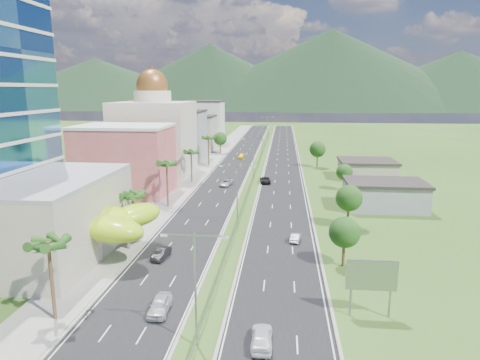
% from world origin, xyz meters
% --- Properties ---
extents(ground, '(500.00, 500.00, 0.00)m').
position_xyz_m(ground, '(0.00, 0.00, 0.00)').
color(ground, '#2D5119').
rests_on(ground, ground).
extents(road_left, '(11.00, 260.00, 0.04)m').
position_xyz_m(road_left, '(-7.50, 90.00, 0.02)').
color(road_left, black).
rests_on(road_left, ground).
extents(road_right, '(11.00, 260.00, 0.04)m').
position_xyz_m(road_right, '(7.50, 90.00, 0.02)').
color(road_right, black).
rests_on(road_right, ground).
extents(sidewalk_left, '(7.00, 260.00, 0.12)m').
position_xyz_m(sidewalk_left, '(-17.00, 90.00, 0.06)').
color(sidewalk_left, gray).
rests_on(sidewalk_left, ground).
extents(median_guardrail, '(0.10, 216.06, 0.76)m').
position_xyz_m(median_guardrail, '(0.00, 71.99, 0.62)').
color(median_guardrail, gray).
rests_on(median_guardrail, ground).
extents(streetlight_median_a, '(6.04, 0.25, 11.00)m').
position_xyz_m(streetlight_median_a, '(0.00, -25.00, 6.75)').
color(streetlight_median_a, gray).
rests_on(streetlight_median_a, ground).
extents(streetlight_median_b, '(6.04, 0.25, 11.00)m').
position_xyz_m(streetlight_median_b, '(0.00, 10.00, 6.75)').
color(streetlight_median_b, gray).
rests_on(streetlight_median_b, ground).
extents(streetlight_median_c, '(6.04, 0.25, 11.00)m').
position_xyz_m(streetlight_median_c, '(0.00, 50.00, 6.75)').
color(streetlight_median_c, gray).
rests_on(streetlight_median_c, ground).
extents(streetlight_median_d, '(6.04, 0.25, 11.00)m').
position_xyz_m(streetlight_median_d, '(0.00, 95.00, 6.75)').
color(streetlight_median_d, gray).
rests_on(streetlight_median_d, ground).
extents(streetlight_median_e, '(6.04, 0.25, 11.00)m').
position_xyz_m(streetlight_median_e, '(0.00, 140.00, 6.75)').
color(streetlight_median_e, gray).
rests_on(streetlight_median_e, ground).
extents(mall_podium, '(30.00, 24.00, 11.00)m').
position_xyz_m(mall_podium, '(-32.00, -6.00, 5.50)').
color(mall_podium, '#A09984').
rests_on(mall_podium, ground).
extents(lime_canopy, '(18.00, 15.00, 7.40)m').
position_xyz_m(lime_canopy, '(-20.00, -4.00, 4.99)').
color(lime_canopy, '#A4D614').
rests_on(lime_canopy, ground).
extents(pink_shophouse, '(20.00, 15.00, 15.00)m').
position_xyz_m(pink_shophouse, '(-28.00, 32.00, 7.50)').
color(pink_shophouse, '#B94E4C').
rests_on(pink_shophouse, ground).
extents(domed_building, '(20.00, 20.00, 28.70)m').
position_xyz_m(domed_building, '(-28.00, 55.00, 11.35)').
color(domed_building, beige).
rests_on(domed_building, ground).
extents(midrise_grey, '(16.00, 15.00, 16.00)m').
position_xyz_m(midrise_grey, '(-27.00, 80.00, 8.00)').
color(midrise_grey, gray).
rests_on(midrise_grey, ground).
extents(midrise_beige, '(16.00, 15.00, 13.00)m').
position_xyz_m(midrise_beige, '(-27.00, 102.00, 6.50)').
color(midrise_beige, '#A09984').
rests_on(midrise_beige, ground).
extents(midrise_white, '(16.00, 15.00, 18.00)m').
position_xyz_m(midrise_white, '(-27.00, 125.00, 9.00)').
color(midrise_white, silver).
rests_on(midrise_white, ground).
extents(billboard, '(5.20, 0.35, 6.20)m').
position_xyz_m(billboard, '(17.00, -18.00, 4.42)').
color(billboard, gray).
rests_on(billboard, ground).
extents(shed_near, '(15.00, 10.00, 5.00)m').
position_xyz_m(shed_near, '(28.00, 25.00, 2.50)').
color(shed_near, gray).
rests_on(shed_near, ground).
extents(shed_far, '(14.00, 12.00, 4.40)m').
position_xyz_m(shed_far, '(30.00, 55.00, 2.20)').
color(shed_far, '#A09984').
rests_on(shed_far, ground).
extents(palm_tree_a, '(3.60, 3.60, 9.10)m').
position_xyz_m(palm_tree_a, '(-15.50, -22.00, 8.02)').
color(palm_tree_a, '#47301C').
rests_on(palm_tree_a, ground).
extents(palm_tree_b, '(3.60, 3.60, 8.10)m').
position_xyz_m(palm_tree_b, '(-15.50, 2.00, 7.06)').
color(palm_tree_b, '#47301C').
rests_on(palm_tree_b, ground).
extents(palm_tree_c, '(3.60, 3.60, 9.60)m').
position_xyz_m(palm_tree_c, '(-15.50, 22.00, 8.50)').
color(palm_tree_c, '#47301C').
rests_on(palm_tree_c, ground).
extents(palm_tree_d, '(3.60, 3.60, 8.60)m').
position_xyz_m(palm_tree_d, '(-15.50, 45.00, 7.54)').
color(palm_tree_d, '#47301C').
rests_on(palm_tree_d, ground).
extents(palm_tree_e, '(3.60, 3.60, 9.40)m').
position_xyz_m(palm_tree_e, '(-15.50, 70.00, 8.31)').
color(palm_tree_e, '#47301C').
rests_on(palm_tree_e, ground).
extents(leafy_tree_lfar, '(4.90, 4.90, 8.05)m').
position_xyz_m(leafy_tree_lfar, '(-15.50, 95.00, 5.58)').
color(leafy_tree_lfar, '#47301C').
rests_on(leafy_tree_lfar, ground).
extents(leafy_tree_ra, '(4.20, 4.20, 6.90)m').
position_xyz_m(leafy_tree_ra, '(16.00, -5.00, 4.78)').
color(leafy_tree_ra, '#47301C').
rests_on(leafy_tree_ra, ground).
extents(leafy_tree_rb, '(4.55, 4.55, 7.47)m').
position_xyz_m(leafy_tree_rb, '(19.00, 12.00, 5.18)').
color(leafy_tree_rb, '#47301C').
rests_on(leafy_tree_rb, ground).
extents(leafy_tree_rc, '(3.85, 3.85, 6.33)m').
position_xyz_m(leafy_tree_rc, '(22.00, 40.00, 4.37)').
color(leafy_tree_rc, '#47301C').
rests_on(leafy_tree_rc, ground).
extents(leafy_tree_rd, '(4.90, 4.90, 8.05)m').
position_xyz_m(leafy_tree_rd, '(18.00, 70.00, 5.58)').
color(leafy_tree_rd, '#47301C').
rests_on(leafy_tree_rd, ground).
extents(mountain_ridge, '(860.00, 140.00, 90.00)m').
position_xyz_m(mountain_ridge, '(60.00, 450.00, 0.00)').
color(mountain_ridge, black).
rests_on(mountain_ridge, ground).
extents(car_white_near_left, '(2.15, 4.93, 1.66)m').
position_xyz_m(car_white_near_left, '(-5.10, -19.47, 0.87)').
color(car_white_near_left, silver).
rests_on(car_white_near_left, road_left).
extents(car_dark_left, '(1.98, 4.51, 1.44)m').
position_xyz_m(car_dark_left, '(-9.18, -4.90, 0.76)').
color(car_dark_left, black).
rests_on(car_dark_left, road_left).
extents(car_silver_mid_left, '(3.15, 5.36, 1.40)m').
position_xyz_m(car_silver_mid_left, '(-6.24, 41.79, 0.74)').
color(car_silver_mid_left, '#ABAEB3').
rests_on(car_silver_mid_left, road_left).
extents(car_yellow_far_left, '(2.52, 5.06, 1.41)m').
position_xyz_m(car_yellow_far_left, '(-6.64, 85.03, 0.75)').
color(car_yellow_far_left, yellow).
rests_on(car_yellow_far_left, road_left).
extents(car_white_near_right, '(2.12, 5.00, 1.68)m').
position_xyz_m(car_white_near_right, '(6.03, -24.45, 0.88)').
color(car_white_near_right, white).
rests_on(car_white_near_right, road_right).
extents(car_silver_right, '(1.99, 4.06, 1.28)m').
position_xyz_m(car_silver_right, '(9.87, 3.99, 0.68)').
color(car_silver_right, '#999CA0').
rests_on(car_silver_right, road_right).
extents(car_dark_far_right, '(3.11, 5.83, 1.56)m').
position_xyz_m(car_dark_far_right, '(3.20, 46.26, 0.82)').
color(car_dark_far_right, black).
rests_on(car_dark_far_right, road_right).
extents(motorcycle, '(0.78, 2.02, 1.26)m').
position_xyz_m(motorcycle, '(-12.30, -20.89, 0.67)').
color(motorcycle, black).
rests_on(motorcycle, road_left).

